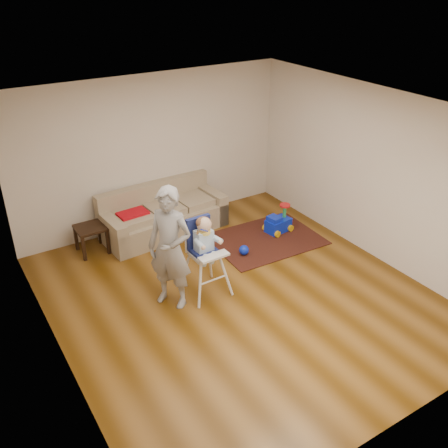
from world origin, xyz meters
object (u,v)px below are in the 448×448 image
side_table (92,239)px  toy_ball (244,250)px  adult (170,248)px  high_chair (205,257)px  sofa (164,211)px  ride_on_toy (278,219)px

side_table → toy_ball: bearing=-34.8°
side_table → adult: bearing=-75.6°
adult → high_chair: bearing=52.4°
adult → toy_ball: bearing=73.6°
sofa → adult: 2.14m
high_chair → adult: 0.59m
sofa → toy_ball: (0.75, -1.40, -0.32)m
sofa → ride_on_toy: 2.03m
toy_ball → high_chair: size_ratio=0.13×
side_table → toy_ball: 2.52m
ride_on_toy → high_chair: size_ratio=0.39×
sofa → adult: bearing=-116.8°
sofa → side_table: 1.32m
sofa → toy_ball: sofa is taller
side_table → high_chair: high_chair is taller
toy_ball → high_chair: (-1.05, -0.54, 0.49)m
side_table → adult: (0.50, -1.95, 0.65)m
ride_on_toy → adult: 2.75m
sofa → toy_ball: size_ratio=13.55×
side_table → ride_on_toy: ride_on_toy is taller
side_table → ride_on_toy: (3.03, -1.08, 0.02)m
sofa → ride_on_toy: size_ratio=4.62×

